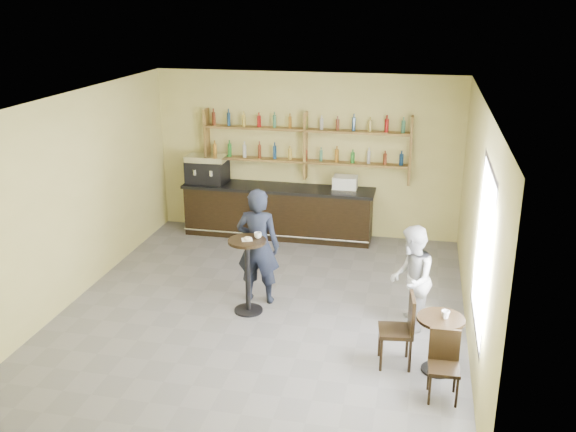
% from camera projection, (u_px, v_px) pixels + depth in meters
% --- Properties ---
extents(floor, '(7.00, 7.00, 0.00)m').
position_uv_depth(floor, '(264.00, 308.00, 9.85)').
color(floor, slate).
rests_on(floor, ground).
extents(ceiling, '(7.00, 7.00, 0.00)m').
position_uv_depth(ceiling, '(262.00, 100.00, 8.81)').
color(ceiling, white).
rests_on(ceiling, wall_back).
extents(wall_back, '(7.00, 0.00, 7.00)m').
position_uv_depth(wall_back, '(307.00, 155.00, 12.57)').
color(wall_back, '#C8BF71').
rests_on(wall_back, floor).
extents(wall_front, '(7.00, 0.00, 7.00)m').
position_uv_depth(wall_front, '(174.00, 323.00, 6.09)').
color(wall_front, '#C8BF71').
rests_on(wall_front, floor).
extents(wall_left, '(0.00, 7.00, 7.00)m').
position_uv_depth(wall_left, '(75.00, 197.00, 9.92)').
color(wall_left, '#C8BF71').
rests_on(wall_left, floor).
extents(wall_right, '(0.00, 7.00, 7.00)m').
position_uv_depth(wall_right, '(476.00, 224.00, 8.74)').
color(wall_right, '#C8BF71').
rests_on(wall_right, floor).
extents(window_pane, '(0.00, 2.00, 2.00)m').
position_uv_depth(window_pane, '(483.00, 249.00, 7.60)').
color(window_pane, white).
rests_on(window_pane, wall_right).
extents(window_frame, '(0.04, 1.70, 2.10)m').
position_uv_depth(window_frame, '(483.00, 249.00, 7.60)').
color(window_frame, black).
rests_on(window_frame, wall_right).
extents(shelf_unit, '(4.00, 0.26, 1.40)m').
position_uv_depth(shelf_unit, '(306.00, 146.00, 12.38)').
color(shelf_unit, brown).
rests_on(shelf_unit, wall_back).
extents(liquor_bottles, '(3.68, 0.10, 1.00)m').
position_uv_depth(liquor_bottles, '(306.00, 137.00, 12.33)').
color(liquor_bottles, '#8C5919').
rests_on(liquor_bottles, shelf_unit).
extents(bar_counter, '(3.77, 0.74, 1.02)m').
position_uv_depth(bar_counter, '(278.00, 211.00, 12.70)').
color(bar_counter, black).
rests_on(bar_counter, floor).
extents(espresso_machine, '(0.82, 0.57, 0.56)m').
position_uv_depth(espresso_machine, '(207.00, 169.00, 12.73)').
color(espresso_machine, black).
rests_on(espresso_machine, bar_counter).
extents(pastry_case, '(0.52, 0.44, 0.28)m').
position_uv_depth(pastry_case, '(345.00, 184.00, 12.23)').
color(pastry_case, silver).
rests_on(pastry_case, bar_counter).
extents(pedestal_table, '(0.66, 0.66, 1.17)m').
position_uv_depth(pedestal_table, '(248.00, 276.00, 9.58)').
color(pedestal_table, black).
rests_on(pedestal_table, floor).
extents(napkin, '(0.20, 0.20, 0.00)m').
position_uv_depth(napkin, '(247.00, 240.00, 9.39)').
color(napkin, white).
rests_on(napkin, pedestal_table).
extents(donut, '(0.13, 0.13, 0.04)m').
position_uv_depth(donut, '(247.00, 238.00, 9.37)').
color(donut, '#BA9644').
rests_on(donut, napkin).
extents(cup_pedestal, '(0.12, 0.12, 0.09)m').
position_uv_depth(cup_pedestal, '(258.00, 235.00, 9.44)').
color(cup_pedestal, white).
rests_on(cup_pedestal, pedestal_table).
extents(man_main, '(0.67, 0.44, 1.84)m').
position_uv_depth(man_main, '(258.00, 246.00, 9.83)').
color(man_main, black).
rests_on(man_main, floor).
extents(cafe_table, '(0.75, 0.75, 0.76)m').
position_uv_depth(cafe_table, '(439.00, 344.00, 8.10)').
color(cafe_table, black).
rests_on(cafe_table, floor).
extents(cup_cafe, '(0.13, 0.13, 0.10)m').
position_uv_depth(cup_cafe, '(446.00, 314.00, 7.95)').
color(cup_cafe, white).
rests_on(cup_cafe, cafe_table).
extents(chair_west, '(0.48, 0.48, 0.98)m').
position_uv_depth(chair_west, '(395.00, 330.00, 8.21)').
color(chair_west, black).
rests_on(chair_west, floor).
extents(chair_south, '(0.38, 0.38, 0.84)m').
position_uv_depth(chair_south, '(444.00, 368.00, 7.52)').
color(chair_south, black).
rests_on(chair_south, floor).
extents(patron_second, '(0.59, 0.76, 1.56)m').
position_uv_depth(patron_second, '(411.00, 279.00, 9.00)').
color(patron_second, '#A1A2A6').
rests_on(patron_second, floor).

